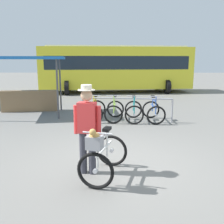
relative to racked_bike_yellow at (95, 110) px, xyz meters
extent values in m
plane|color=slate|center=(0.79, -3.96, -0.37)|extent=(80.00, 80.00, 0.00)
cylinder|color=#99999E|center=(-0.43, -0.15, 0.06)|extent=(0.06, 0.06, 0.85)
cylinder|color=#99999E|center=(2.71, -0.38, 0.06)|extent=(0.06, 0.06, 0.85)
cylinder|color=#99999E|center=(1.14, -0.27, 0.48)|extent=(3.14, 0.29, 0.05)
torus|color=black|center=(0.02, 0.51, -0.04)|extent=(0.66, 0.13, 0.66)
cylinder|color=#B7B7BC|center=(0.02, 0.51, -0.04)|extent=(0.08, 0.07, 0.08)
torus|color=black|center=(-0.02, -0.51, -0.04)|extent=(0.66, 0.13, 0.66)
cylinder|color=#B7B7BC|center=(-0.02, -0.51, -0.04)|extent=(0.08, 0.07, 0.08)
cube|color=yellow|center=(0.00, 0.00, 0.19)|extent=(0.08, 0.92, 0.04)
cube|color=yellow|center=(0.00, -0.05, 0.41)|extent=(0.06, 0.61, 0.04)
cylinder|color=yellow|center=(0.01, 0.18, 0.24)|extent=(0.03, 0.03, 0.55)
cube|color=black|center=(0.01, 0.18, 0.51)|extent=(0.13, 0.25, 0.06)
cylinder|color=yellow|center=(-0.02, -0.39, 0.28)|extent=(0.03, 0.03, 0.63)
cylinder|color=#B7B7BC|center=(-0.02, -0.39, 0.59)|extent=(0.52, 0.05, 0.03)
torus|color=black|center=(0.73, 0.46, -0.04)|extent=(0.66, 0.14, 0.66)
cylinder|color=#B7B7BC|center=(0.73, 0.46, -0.04)|extent=(0.08, 0.07, 0.08)
torus|color=black|center=(0.67, -0.56, -0.04)|extent=(0.66, 0.14, 0.66)
cylinder|color=#B7B7BC|center=(0.67, -0.56, -0.04)|extent=(0.08, 0.07, 0.08)
cube|color=#9ED14C|center=(0.70, -0.05, 0.19)|extent=(0.09, 0.92, 0.04)
cube|color=#9ED14C|center=(0.69, -0.10, 0.41)|extent=(0.08, 0.61, 0.04)
cylinder|color=#9ED14C|center=(0.71, 0.13, 0.24)|extent=(0.03, 0.03, 0.55)
cube|color=black|center=(0.71, 0.13, 0.51)|extent=(0.14, 0.25, 0.06)
cylinder|color=#9ED14C|center=(0.67, -0.44, 0.28)|extent=(0.03, 0.03, 0.63)
cylinder|color=#B7B7BC|center=(0.67, -0.44, 0.59)|extent=(0.52, 0.06, 0.03)
torus|color=black|center=(1.42, 0.41, -0.04)|extent=(0.66, 0.11, 0.66)
cylinder|color=#B7B7BC|center=(1.42, 0.41, -0.04)|extent=(0.08, 0.07, 0.08)
torus|color=black|center=(1.38, -0.61, -0.04)|extent=(0.66, 0.11, 0.66)
cylinder|color=#B7B7BC|center=(1.38, -0.61, -0.04)|extent=(0.08, 0.07, 0.08)
cube|color=teal|center=(1.40, -0.10, 0.19)|extent=(0.07, 0.92, 0.04)
cube|color=teal|center=(1.39, -0.15, 0.41)|extent=(0.06, 0.61, 0.04)
cylinder|color=teal|center=(1.40, 0.08, 0.24)|extent=(0.03, 0.03, 0.55)
cube|color=black|center=(1.40, 0.08, 0.51)|extent=(0.13, 0.24, 0.06)
cylinder|color=teal|center=(1.38, -0.49, 0.28)|extent=(0.03, 0.03, 0.63)
cylinder|color=#B7B7BC|center=(1.38, -0.49, 0.59)|extent=(0.52, 0.05, 0.03)
torus|color=black|center=(2.07, 0.35, -0.04)|extent=(0.66, 0.13, 0.66)
cylinder|color=#B7B7BC|center=(2.07, 0.35, -0.04)|extent=(0.08, 0.07, 0.08)
torus|color=black|center=(2.12, -0.67, -0.04)|extent=(0.66, 0.13, 0.66)
cylinder|color=#B7B7BC|center=(2.12, -0.67, -0.04)|extent=(0.08, 0.07, 0.08)
cube|color=#2D56B7|center=(2.09, -0.16, 0.19)|extent=(0.08, 0.92, 0.04)
cube|color=#2D56B7|center=(2.10, -0.21, 0.41)|extent=(0.06, 0.61, 0.04)
cylinder|color=#2D56B7|center=(2.09, 0.03, 0.24)|extent=(0.03, 0.03, 0.55)
cube|color=black|center=(2.09, 0.03, 0.51)|extent=(0.13, 0.25, 0.06)
cylinder|color=#2D56B7|center=(2.11, -0.54, 0.28)|extent=(0.03, 0.03, 0.63)
cylinder|color=#B7B7BC|center=(2.11, -0.54, 0.59)|extent=(0.52, 0.05, 0.03)
torus|color=black|center=(0.66, -4.09, -0.04)|extent=(0.65, 0.23, 0.66)
cylinder|color=#B7B7BC|center=(0.66, -4.09, -0.04)|extent=(0.09, 0.08, 0.08)
torus|color=black|center=(0.41, -5.07, -0.04)|extent=(0.65, 0.23, 0.66)
cylinder|color=#B7B7BC|center=(0.41, -5.07, -0.04)|extent=(0.09, 0.08, 0.08)
cube|color=silver|center=(0.54, -4.58, 0.19)|extent=(0.27, 0.90, 0.04)
cube|color=silver|center=(0.52, -4.63, 0.41)|extent=(0.19, 0.60, 0.04)
cylinder|color=silver|center=(0.58, -4.40, 0.24)|extent=(0.03, 0.03, 0.55)
cube|color=black|center=(0.58, -4.40, 0.51)|extent=(0.18, 0.26, 0.06)
cylinder|color=silver|center=(0.44, -4.95, 0.28)|extent=(0.03, 0.03, 0.63)
cylinder|color=#B7B7BC|center=(0.44, -4.95, 0.59)|extent=(0.51, 0.16, 0.03)
cube|color=gray|center=(0.40, -5.09, 0.47)|extent=(0.30, 0.26, 0.22)
ellipsoid|color=tan|center=(0.40, -5.09, 0.57)|extent=(0.21, 0.20, 0.16)
sphere|color=tan|center=(0.38, -5.17, 0.67)|extent=(0.11, 0.11, 0.11)
cylinder|color=#383842|center=(0.12, -4.43, 0.04)|extent=(0.14, 0.14, 0.82)
cylinder|color=#383842|center=(0.30, -4.46, 0.04)|extent=(0.14, 0.14, 0.82)
cube|color=red|center=(0.21, -4.44, 0.74)|extent=(0.37, 0.25, 0.58)
cylinder|color=red|center=(0.00, -4.39, 0.69)|extent=(0.09, 0.09, 0.55)
cylinder|color=red|center=(0.43, -4.46, 0.69)|extent=(0.09, 0.09, 0.55)
sphere|color=tan|center=(0.21, -4.44, 1.16)|extent=(0.22, 0.22, 0.22)
cylinder|color=beige|center=(0.21, -4.44, 1.26)|extent=(0.32, 0.32, 0.02)
cylinder|color=beige|center=(0.21, -4.44, 1.31)|extent=(0.20, 0.20, 0.09)
cube|color=yellow|center=(0.74, 8.38, 1.28)|extent=(10.23, 3.67, 2.70)
cube|color=#19232D|center=(0.74, 8.38, 1.63)|extent=(9.43, 3.60, 0.84)
cube|color=silver|center=(0.74, 8.38, 2.67)|extent=(9.20, 3.30, 0.08)
cylinder|color=black|center=(-2.34, 6.76, 0.08)|extent=(0.36, 0.92, 0.90)
cylinder|color=black|center=(-2.64, 9.24, 0.08)|extent=(0.36, 0.92, 0.90)
cylinder|color=black|center=(4.11, 7.53, 0.08)|extent=(0.36, 0.92, 0.90)
cylinder|color=black|center=(3.82, 10.01, 0.08)|extent=(0.36, 0.92, 0.90)
cylinder|color=#4C4C51|center=(-1.69, 1.97, 0.73)|extent=(0.07, 0.07, 2.20)
cylinder|color=#4C4C51|center=(-1.40, 0.19, 0.73)|extent=(0.07, 0.07, 2.20)
cube|color=blue|center=(-2.83, 0.87, 1.88)|extent=(3.42, 2.76, 0.10)
cube|color=olive|center=(-2.95, 1.61, 0.08)|extent=(2.36, 0.67, 0.90)
camera|label=1|loc=(0.75, -9.04, 1.80)|focal=40.52mm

